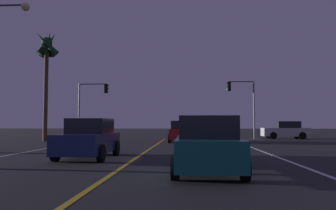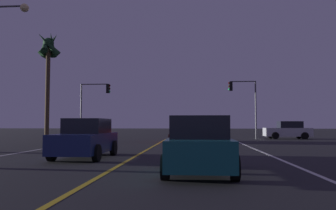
% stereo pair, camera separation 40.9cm
% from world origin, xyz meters
% --- Properties ---
extents(lane_edge_right, '(0.16, 39.32, 0.01)m').
position_xyz_m(lane_edge_right, '(6.18, 13.66, 0.00)').
color(lane_edge_right, silver).
rests_on(lane_edge_right, ground).
extents(lane_center_divider, '(0.16, 39.32, 0.01)m').
position_xyz_m(lane_center_divider, '(0.00, 13.66, 0.00)').
color(lane_center_divider, gold).
rests_on(lane_center_divider, ground).
extents(car_ahead_far, '(2.02, 4.30, 1.70)m').
position_xyz_m(car_ahead_far, '(1.71, 28.47, 0.82)').
color(car_ahead_far, black).
rests_on(car_ahead_far, ground).
extents(car_crossing_side, '(4.30, 2.02, 1.70)m').
position_xyz_m(car_crossing_side, '(11.69, 34.51, 0.82)').
color(car_crossing_side, black).
rests_on(car_crossing_side, ground).
extents(car_lead_same_lane, '(2.02, 4.30, 1.70)m').
position_xyz_m(car_lead_same_lane, '(2.79, 11.78, 0.82)').
color(car_lead_same_lane, black).
rests_on(car_lead_same_lane, ground).
extents(car_oncoming, '(2.02, 4.30, 1.70)m').
position_xyz_m(car_oncoming, '(-2.02, 15.83, 0.82)').
color(car_oncoming, black).
rests_on(car_oncoming, ground).
extents(traffic_light_near_right, '(2.65, 0.36, 5.58)m').
position_xyz_m(traffic_light_near_right, '(7.34, 33.82, 4.11)').
color(traffic_light_near_right, '#4C4C51').
rests_on(traffic_light_near_right, ground).
extents(traffic_light_near_left, '(3.03, 0.36, 5.44)m').
position_xyz_m(traffic_light_near_left, '(-7.14, 33.82, 4.04)').
color(traffic_light_near_left, '#4C4C51').
rests_on(traffic_light_near_left, ground).
extents(palm_tree_left_far, '(2.12, 2.11, 9.30)m').
position_xyz_m(palm_tree_left_far, '(-9.66, 28.66, 7.36)').
color(palm_tree_left_far, '#473826').
rests_on(palm_tree_left_far, ground).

